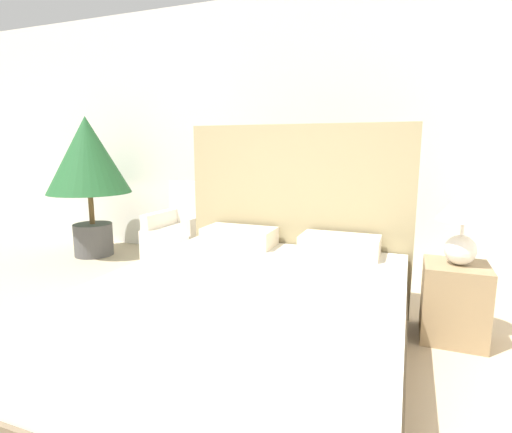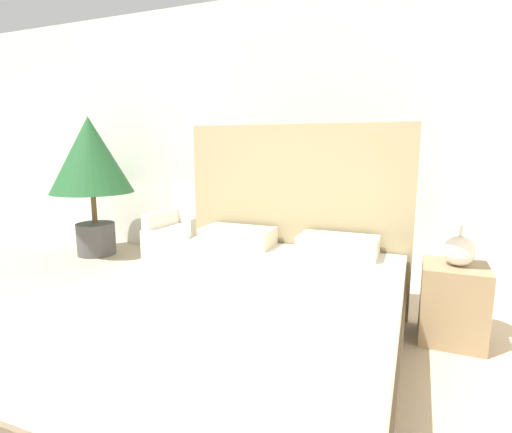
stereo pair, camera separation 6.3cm
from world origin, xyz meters
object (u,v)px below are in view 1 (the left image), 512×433
Objects in this scene: armchair_near_window_left at (182,241)px; bed at (248,317)px; table_lamp at (464,215)px; side_table at (222,254)px; nightstand at (454,302)px; armchair_near_window_right at (273,249)px; potted_palm at (88,163)px.

bed is at bearing -45.65° from armchair_near_window_left.
bed is 4.33× the size of table_lamp.
side_table is (-0.92, 1.53, -0.10)m from bed.
nightstand is at bearing -14.70° from armchair_near_window_left.
nightstand is at bearing -34.22° from armchair_near_window_right.
armchair_near_window_left is 2.74m from nightstand.
bed is 3.22m from potted_palm.
armchair_near_window_left reaches higher than nightstand.
armchair_near_window_right is 2.23× the size of side_table.
side_table is (0.53, -0.07, -0.08)m from armchair_near_window_left.
armchair_near_window_left is at bearing 162.86° from nightstand.
nightstand is (1.17, 0.80, -0.04)m from bed.
potted_palm reaches higher than side_table.
bed is 1.42m from nightstand.
side_table is (1.76, -0.07, -0.91)m from potted_palm.
table_lamp is at bearing -11.71° from potted_palm.
bed is 1.79m from side_table.
bed reaches higher than table_lamp.
nightstand is 1.02× the size of table_lamp.
armchair_near_window_right is 0.55× the size of potted_palm.
table_lamp is (0.01, 0.00, 0.60)m from nightstand.
potted_palm reaches higher than bed.
potted_palm reaches higher than armchair_near_window_left.
armchair_near_window_right is at bearing 2.43° from armchair_near_window_left.
bed reaches higher than nightstand.
table_lamp reaches higher than nightstand.
nightstand is (3.85, -0.80, -0.85)m from potted_palm.
potted_palm reaches higher than table_lamp.
table_lamp is (1.19, 0.80, 0.56)m from bed.
bed reaches higher than armchair_near_window_right.
potted_palm is (-2.67, 1.60, 0.81)m from bed.
potted_palm reaches higher than nightstand.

